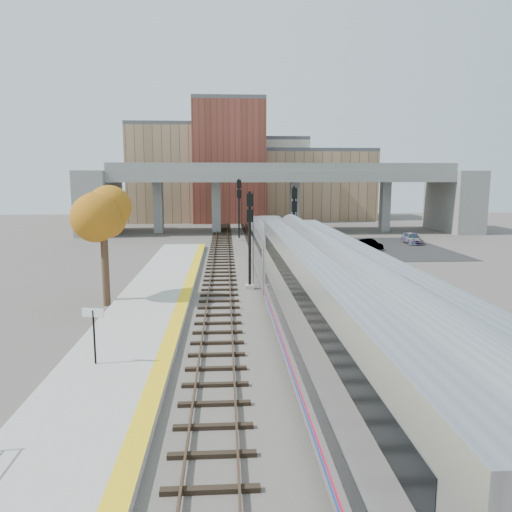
{
  "coord_description": "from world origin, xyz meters",
  "views": [
    {
      "loc": [
        -2.77,
        -24.97,
        7.76
      ],
      "look_at": [
        -0.73,
        7.85,
        2.5
      ],
      "focal_mm": 35.0,
      "sensor_mm": 36.0,
      "label": 1
    }
  ],
  "objects_px": {
    "signal_mast_far": "(239,210)",
    "tree": "(103,217)",
    "locomotive": "(273,246)",
    "coach": "(336,323)",
    "car_b": "(369,244)",
    "signal_mast_mid": "(294,228)",
    "signal_mast_near": "(250,242)",
    "car_c": "(412,238)",
    "car_a": "(345,248)"
  },
  "relations": [
    {
      "from": "car_b",
      "to": "car_c",
      "type": "xyz_separation_m",
      "value": [
        6.32,
        4.3,
        0.05
      ]
    },
    {
      "from": "tree",
      "to": "car_b",
      "type": "height_order",
      "value": "tree"
    },
    {
      "from": "car_c",
      "to": "signal_mast_near",
      "type": "bearing_deg",
      "value": -129.1
    },
    {
      "from": "car_b",
      "to": "coach",
      "type": "bearing_deg",
      "value": -133.41
    },
    {
      "from": "car_c",
      "to": "car_a",
      "type": "bearing_deg",
      "value": -138.49
    },
    {
      "from": "signal_mast_near",
      "to": "car_a",
      "type": "xyz_separation_m",
      "value": [
        10.26,
        14.56,
        -2.61
      ]
    },
    {
      "from": "car_c",
      "to": "coach",
      "type": "bearing_deg",
      "value": -111.48
    },
    {
      "from": "signal_mast_mid",
      "to": "tree",
      "type": "height_order",
      "value": "tree"
    },
    {
      "from": "signal_mast_mid",
      "to": "car_c",
      "type": "bearing_deg",
      "value": 42.76
    },
    {
      "from": "signal_mast_far",
      "to": "car_a",
      "type": "bearing_deg",
      "value": -49.23
    },
    {
      "from": "car_a",
      "to": "signal_mast_mid",
      "type": "bearing_deg",
      "value": -125.69
    },
    {
      "from": "signal_mast_mid",
      "to": "coach",
      "type": "bearing_deg",
      "value": -94.53
    },
    {
      "from": "signal_mast_near",
      "to": "tree",
      "type": "relative_size",
      "value": 0.93
    },
    {
      "from": "tree",
      "to": "car_b",
      "type": "bearing_deg",
      "value": 44.24
    },
    {
      "from": "tree",
      "to": "signal_mast_mid",
      "type": "bearing_deg",
      "value": 41.72
    },
    {
      "from": "locomotive",
      "to": "tree",
      "type": "bearing_deg",
      "value": -140.94
    },
    {
      "from": "coach",
      "to": "car_a",
      "type": "relative_size",
      "value": 6.53
    },
    {
      "from": "signal_mast_far",
      "to": "car_c",
      "type": "relative_size",
      "value": 1.85
    },
    {
      "from": "locomotive",
      "to": "car_a",
      "type": "distance_m",
      "value": 12.64
    },
    {
      "from": "signal_mast_far",
      "to": "car_b",
      "type": "distance_m",
      "value": 16.37
    },
    {
      "from": "locomotive",
      "to": "coach",
      "type": "xyz_separation_m",
      "value": [
        -0.0,
        -22.61,
        0.52
      ]
    },
    {
      "from": "coach",
      "to": "signal_mast_near",
      "type": "xyz_separation_m",
      "value": [
        -2.1,
        17.57,
        0.51
      ]
    },
    {
      "from": "signal_mast_mid",
      "to": "tree",
      "type": "distance_m",
      "value": 17.52
    },
    {
      "from": "tree",
      "to": "car_c",
      "type": "xyz_separation_m",
      "value": [
        28.93,
        26.32,
        -4.77
      ]
    },
    {
      "from": "signal_mast_far",
      "to": "car_a",
      "type": "xyz_separation_m",
      "value": [
        10.26,
        -11.9,
        -3.1
      ]
    },
    {
      "from": "locomotive",
      "to": "tree",
      "type": "distance_m",
      "value": 14.5
    },
    {
      "from": "signal_mast_near",
      "to": "car_b",
      "type": "bearing_deg",
      "value": 52.89
    },
    {
      "from": "coach",
      "to": "car_b",
      "type": "height_order",
      "value": "coach"
    },
    {
      "from": "car_c",
      "to": "signal_mast_far",
      "type": "bearing_deg",
      "value": 171.28
    },
    {
      "from": "locomotive",
      "to": "signal_mast_mid",
      "type": "height_order",
      "value": "signal_mast_mid"
    },
    {
      "from": "coach",
      "to": "car_c",
      "type": "bearing_deg",
      "value": 65.85
    },
    {
      "from": "tree",
      "to": "signal_mast_near",
      "type": "bearing_deg",
      "value": 23.63
    },
    {
      "from": "coach",
      "to": "signal_mast_far",
      "type": "distance_m",
      "value": 44.09
    },
    {
      "from": "car_b",
      "to": "signal_mast_mid",
      "type": "bearing_deg",
      "value": -158.06
    },
    {
      "from": "signal_mast_far",
      "to": "tree",
      "type": "height_order",
      "value": "signal_mast_far"
    },
    {
      "from": "signal_mast_mid",
      "to": "tree",
      "type": "bearing_deg",
      "value": -138.28
    },
    {
      "from": "locomotive",
      "to": "car_c",
      "type": "height_order",
      "value": "locomotive"
    },
    {
      "from": "coach",
      "to": "car_a",
      "type": "height_order",
      "value": "coach"
    },
    {
      "from": "signal_mast_near",
      "to": "tree",
      "type": "height_order",
      "value": "tree"
    },
    {
      "from": "coach",
      "to": "signal_mast_far",
      "type": "bearing_deg",
      "value": 92.73
    },
    {
      "from": "locomotive",
      "to": "car_c",
      "type": "bearing_deg",
      "value": 44.13
    },
    {
      "from": "locomotive",
      "to": "coach",
      "type": "bearing_deg",
      "value": -90.0
    },
    {
      "from": "signal_mast_mid",
      "to": "locomotive",
      "type": "bearing_deg",
      "value": -126.92
    },
    {
      "from": "car_b",
      "to": "car_c",
      "type": "distance_m",
      "value": 7.65
    },
    {
      "from": "signal_mast_far",
      "to": "car_a",
      "type": "distance_m",
      "value": 16.02
    },
    {
      "from": "signal_mast_near",
      "to": "car_c",
      "type": "relative_size",
      "value": 1.67
    },
    {
      "from": "car_c",
      "to": "car_b",
      "type": "bearing_deg",
      "value": -143.08
    },
    {
      "from": "coach",
      "to": "signal_mast_mid",
      "type": "distance_m",
      "value": 25.35
    },
    {
      "from": "signal_mast_near",
      "to": "car_a",
      "type": "height_order",
      "value": "signal_mast_near"
    },
    {
      "from": "signal_mast_near",
      "to": "tree",
      "type": "bearing_deg",
      "value": -156.37
    }
  ]
}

